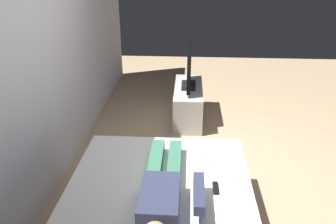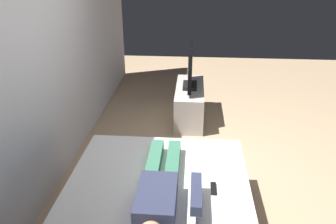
{
  "view_description": "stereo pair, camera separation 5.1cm",
  "coord_description": "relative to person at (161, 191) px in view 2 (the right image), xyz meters",
  "views": [
    {
      "loc": [
        -2.93,
        0.33,
        2.22
      ],
      "look_at": [
        0.34,
        0.54,
        0.69
      ],
      "focal_mm": 35.93,
      "sensor_mm": 36.0,
      "label": 1
    },
    {
      "loc": [
        -2.93,
        0.28,
        2.22
      ],
      "look_at": [
        0.34,
        0.54,
        0.69
      ],
      "focal_mm": 35.93,
      "sensor_mm": 36.0,
      "label": 2
    }
  ],
  "objects": [
    {
      "name": "remote",
      "position": [
        0.15,
        -0.4,
        -0.07
      ],
      "size": [
        0.15,
        0.04,
        0.02
      ],
      "primitive_type": "cube",
      "color": "black",
      "rests_on": "bed"
    },
    {
      "name": "ground_plane",
      "position": [
        0.91,
        -0.5,
        -0.62
      ],
      "size": [
        10.0,
        10.0,
        0.0
      ],
      "primitive_type": "plane",
      "color": "tan"
    },
    {
      "name": "person",
      "position": [
        0.0,
        0.0,
        0.0
      ],
      "size": [
        1.26,
        0.46,
        0.18
      ],
      "color": "#2D334C",
      "rests_on": "bed"
    },
    {
      "name": "tv",
      "position": [
        2.53,
        -0.17,
        0.16
      ],
      "size": [
        0.88,
        0.2,
        0.59
      ],
      "color": "black",
      "rests_on": "tv_stand"
    },
    {
      "name": "tv_stand",
      "position": [
        2.53,
        -0.17,
        -0.37
      ],
      "size": [
        1.1,
        0.4,
        0.5
      ],
      "primitive_type": "cube",
      "color": "#B7B2AD",
      "rests_on": "ground"
    },
    {
      "name": "back_wall",
      "position": [
        1.31,
        1.24,
        0.78
      ],
      "size": [
        6.4,
        0.1,
        2.8
      ],
      "primitive_type": "cube",
      "color": "silver",
      "rests_on": "ground"
    }
  ]
}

